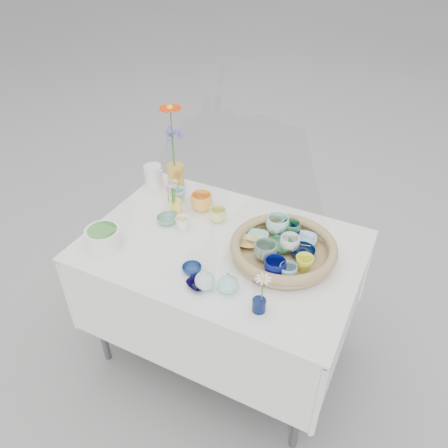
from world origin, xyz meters
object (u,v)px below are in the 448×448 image
at_px(display_table, 222,348).
at_px(tall_vase_yellow, 176,179).
at_px(bud_vase_seafoam, 228,282).
at_px(wicker_tray, 283,249).

xyz_separation_m(display_table, tall_vase_yellow, (-0.42, 0.29, 0.85)).
distance_m(display_table, bud_vase_seafoam, 0.86).
bearing_deg(tall_vase_yellow, wicker_tray, -18.99).
bearing_deg(wicker_tray, display_table, -169.88).
height_order(wicker_tray, tall_vase_yellow, tall_vase_yellow).
bearing_deg(display_table, bud_vase_seafoam, -58.40).
bearing_deg(wicker_tray, bud_vase_seafoam, -112.63).
height_order(display_table, bud_vase_seafoam, bud_vase_seafoam).
height_order(display_table, wicker_tray, wicker_tray).
height_order(bud_vase_seafoam, tall_vase_yellow, tall_vase_yellow).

